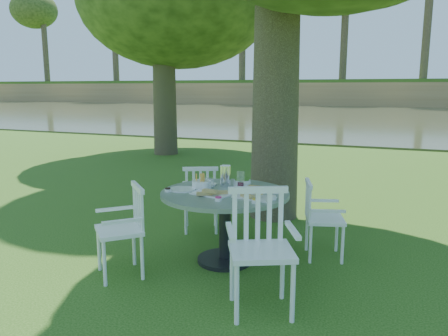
% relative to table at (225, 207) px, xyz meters
% --- Properties ---
extents(ground, '(140.00, 140.00, 0.00)m').
position_rel_table_xyz_m(ground, '(-0.26, 0.41, -0.57)').
color(ground, '#1C420D').
rests_on(ground, ground).
extents(table, '(1.28, 1.28, 0.73)m').
position_rel_table_xyz_m(table, '(0.00, 0.00, 0.00)').
color(table, black).
rests_on(table, ground).
extents(chair_ne, '(0.48, 0.50, 0.80)m').
position_rel_table_xyz_m(chair_ne, '(0.84, 0.48, -0.10)').
color(chair_ne, white).
rests_on(chair_ne, ground).
extents(chair_nw, '(0.55, 0.53, 0.83)m').
position_rel_table_xyz_m(chair_nw, '(-0.61, 0.74, -0.09)').
color(chair_nw, white).
rests_on(chair_nw, ground).
extents(chair_sw, '(0.59, 0.59, 0.85)m').
position_rel_table_xyz_m(chair_sw, '(-0.73, -0.61, -0.07)').
color(chair_sw, white).
rests_on(chair_sw, ground).
extents(chair_se, '(0.64, 0.62, 0.96)m').
position_rel_table_xyz_m(chair_se, '(0.60, -0.74, -0.01)').
color(chair_se, white).
rests_on(chair_se, ground).
extents(tableware, '(1.13, 0.81, 0.22)m').
position_rel_table_xyz_m(tableware, '(-0.04, 0.10, 0.20)').
color(tableware, white).
rests_on(tableware, table).
extents(river, '(100.00, 28.00, 0.12)m').
position_rel_table_xyz_m(river, '(-0.26, 23.41, -0.57)').
color(river, '#363B23').
rests_on(river, ground).
extents(far_bank, '(100.00, 18.00, 15.20)m').
position_rel_table_xyz_m(far_bank, '(0.02, 41.53, 6.67)').
color(far_bank, '#9A7848').
rests_on(far_bank, ground).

